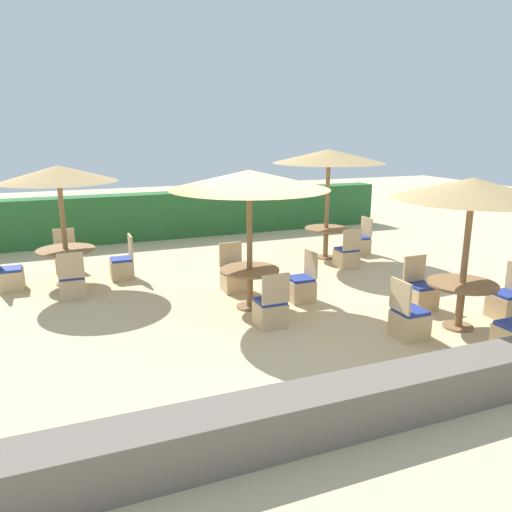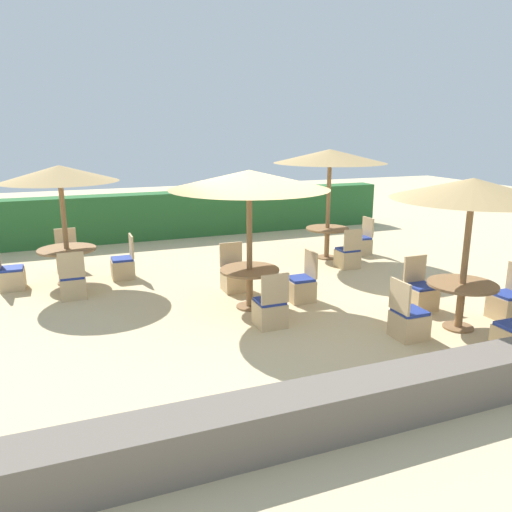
{
  "view_description": "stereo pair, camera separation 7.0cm",
  "coord_description": "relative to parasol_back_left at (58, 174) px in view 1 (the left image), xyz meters",
  "views": [
    {
      "loc": [
        -3.19,
        -7.4,
        3.12
      ],
      "look_at": [
        0.0,
        0.6,
        0.9
      ],
      "focal_mm": 35.0,
      "sensor_mm": 36.0,
      "label": 1
    },
    {
      "loc": [
        -3.12,
        -7.43,
        3.12
      ],
      "look_at": [
        0.0,
        0.6,
        0.9
      ],
      "focal_mm": 35.0,
      "sensor_mm": 36.0,
      "label": 2
    }
  ],
  "objects": [
    {
      "name": "round_table_center",
      "position": [
        2.97,
        -2.67,
        -1.68
      ],
      "size": [
        1.05,
        1.05,
        0.71
      ],
      "color": "olive",
      "rests_on": "ground_plane"
    },
    {
      "name": "parasol_back_left",
      "position": [
        0.0,
        0.0,
        0.0
      ],
      "size": [
        2.27,
        2.27,
        2.41
      ],
      "color": "olive",
      "rests_on": "ground_plane"
    },
    {
      "name": "round_table_back_left",
      "position": [
        -0.0,
        0.0,
        -1.64
      ],
      "size": [
        1.15,
        1.15,
        0.74
      ],
      "color": "olive",
      "rests_on": "ground_plane"
    },
    {
      "name": "stone_border",
      "position": [
        3.14,
        -6.54,
        -1.97
      ],
      "size": [
        10.0,
        0.56,
        0.54
      ],
      "primitive_type": "cube",
      "color": "#6B6056",
      "rests_on": "ground_plane"
    },
    {
      "name": "parasol_back_right",
      "position": [
        5.97,
        -0.08,
        0.22
      ],
      "size": [
        2.67,
        2.67,
        2.63
      ],
      "color": "olive",
      "rests_on": "ground_plane"
    },
    {
      "name": "patio_chair_back_right_south",
      "position": [
        5.99,
        -1.03,
        -1.98
      ],
      "size": [
        0.46,
        0.46,
        0.93
      ],
      "color": "tan",
      "rests_on": "ground_plane"
    },
    {
      "name": "patio_chair_back_right_east",
      "position": [
        6.97,
        -0.05,
        -1.98
      ],
      "size": [
        0.46,
        0.46,
        0.93
      ],
      "rotation": [
        0.0,
        0.0,
        1.57
      ],
      "color": "tan",
      "rests_on": "ground_plane"
    },
    {
      "name": "patio_chair_center_east",
      "position": [
        3.99,
        -2.68,
        -1.98
      ],
      "size": [
        0.46,
        0.46,
        0.93
      ],
      "rotation": [
        0.0,
        0.0,
        1.57
      ],
      "color": "tan",
      "rests_on": "ground_plane"
    },
    {
      "name": "patio_chair_front_right_east",
      "position": [
        6.8,
        -4.75,
        -1.98
      ],
      "size": [
        0.46,
        0.46,
        0.93
      ],
      "rotation": [
        0.0,
        0.0,
        1.57
      ],
      "color": "tan",
      "rests_on": "ground_plane"
    },
    {
      "name": "patio_chair_back_left_west",
      "position": [
        -1.07,
        0.0,
        -1.98
      ],
      "size": [
        0.46,
        0.46,
        0.93
      ],
      "rotation": [
        0.0,
        0.0,
        -1.57
      ],
      "color": "tan",
      "rests_on": "ground_plane"
    },
    {
      "name": "round_table_back_right",
      "position": [
        5.97,
        -0.08,
        -1.65
      ],
      "size": [
        1.04,
        1.04,
        0.76
      ],
      "color": "olive",
      "rests_on": "ground_plane"
    },
    {
      "name": "patio_chair_back_left_south",
      "position": [
        0.05,
        -0.99,
        -1.98
      ],
      "size": [
        0.46,
        0.46,
        0.93
      ],
      "color": "tan",
      "rests_on": "ground_plane"
    },
    {
      "name": "patio_chair_back_left_east",
      "position": [
        1.09,
        -0.02,
        -1.98
      ],
      "size": [
        0.46,
        0.46,
        0.93
      ],
      "rotation": [
        0.0,
        0.0,
        1.57
      ],
      "color": "tan",
      "rests_on": "ground_plane"
    },
    {
      "name": "patio_chair_back_left_north",
      "position": [
        -0.01,
        1.04,
        -1.98
      ],
      "size": [
        0.46,
        0.46,
        0.93
      ],
      "rotation": [
        0.0,
        0.0,
        3.14
      ],
      "color": "tan",
      "rests_on": "ground_plane"
    },
    {
      "name": "patio_chair_front_right_west",
      "position": [
        4.75,
        -4.81,
        -1.98
      ],
      "size": [
        0.46,
        0.46,
        0.93
      ],
      "rotation": [
        0.0,
        0.0,
        -1.57
      ],
      "color": "tan",
      "rests_on": "ground_plane"
    },
    {
      "name": "round_table_front_right",
      "position": [
        5.76,
        -4.79,
        -1.65
      ],
      "size": [
        1.08,
        1.08,
        0.75
      ],
      "color": "olive",
      "rests_on": "ground_plane"
    },
    {
      "name": "ground_plane",
      "position": [
        3.14,
        -3.14,
        -2.24
      ],
      "size": [
        40.0,
        40.0,
        0.0
      ],
      "primitive_type": "plane",
      "color": "#D1BA8C"
    },
    {
      "name": "parasol_center",
      "position": [
        2.97,
        -2.67,
        0.03
      ],
      "size": [
        2.74,
        2.74,
        2.44
      ],
      "color": "olive",
      "rests_on": "ground_plane"
    },
    {
      "name": "patio_chair_center_south",
      "position": [
        2.97,
        -3.62,
        -1.98
      ],
      "size": [
        0.46,
        0.46,
        0.93
      ],
      "color": "tan",
      "rests_on": "ground_plane"
    },
    {
      "name": "patio_chair_front_right_north",
      "position": [
        5.75,
        -3.84,
        -1.98
      ],
      "size": [
        0.46,
        0.46,
        0.93
      ],
      "rotation": [
        0.0,
        0.0,
        3.14
      ],
      "color": "tan",
      "rests_on": "ground_plane"
    },
    {
      "name": "patio_chair_center_north",
      "position": [
        3.03,
        -1.67,
        -1.98
      ],
      "size": [
        0.46,
        0.46,
        0.93
      ],
      "rotation": [
        0.0,
        0.0,
        3.14
      ],
      "color": "tan",
      "rests_on": "ground_plane"
    },
    {
      "name": "hedge_row",
      "position": [
        3.14,
        3.73,
        -1.58
      ],
      "size": [
        13.0,
        0.7,
        1.31
      ],
      "primitive_type": "cube",
      "color": "#28602D",
      "rests_on": "ground_plane"
    },
    {
      "name": "parasol_front_right",
      "position": [
        5.76,
        -4.79,
        -0.02
      ],
      "size": [
        2.43,
        2.43,
        2.4
      ],
      "color": "olive",
      "rests_on": "ground_plane"
    }
  ]
}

